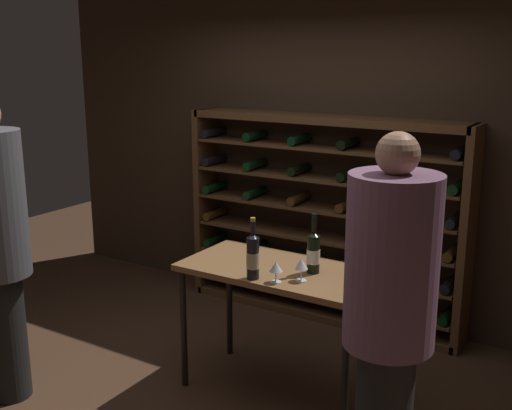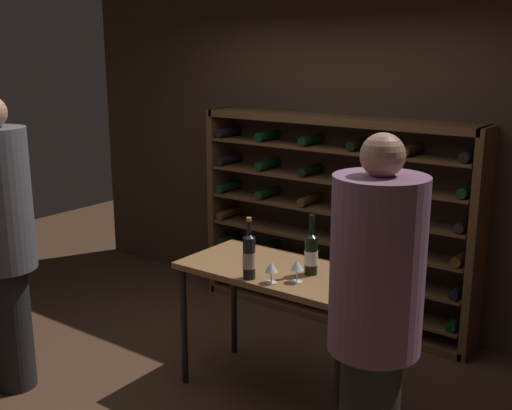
% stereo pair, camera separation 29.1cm
% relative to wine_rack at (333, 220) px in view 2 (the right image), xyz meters
% --- Properties ---
extents(ground_plane, '(9.51, 9.51, 0.00)m').
position_rel_wine_rack_xyz_m(ground_plane, '(-0.06, -1.54, -0.86)').
color(ground_plane, '#472D1E').
extents(back_wall, '(5.66, 0.10, 2.89)m').
position_rel_wine_rack_xyz_m(back_wall, '(-0.06, 0.21, 0.59)').
color(back_wall, '#3D2B1E').
rests_on(back_wall, ground).
extents(wine_rack, '(2.44, 0.32, 1.72)m').
position_rel_wine_rack_xyz_m(wine_rack, '(0.00, 0.00, 0.00)').
color(wine_rack, brown).
rests_on(wine_rack, ground).
extents(tasting_table, '(1.27, 0.65, 0.87)m').
position_rel_wine_rack_xyz_m(tasting_table, '(0.32, -1.28, -0.07)').
color(tasting_table, brown).
rests_on(tasting_table, ground).
extents(person_bystander_red_print, '(0.45, 0.45, 1.86)m').
position_rel_wine_rack_xyz_m(person_bystander_red_print, '(1.24, -1.80, 0.17)').
color(person_bystander_red_print, black).
rests_on(person_bystander_red_print, ground).
extents(person_guest_khaki, '(0.40, 0.40, 1.96)m').
position_rel_wine_rack_xyz_m(person_guest_khaki, '(-1.16, -2.26, 0.23)').
color(person_guest_khaki, black).
rests_on(person_guest_khaki, ground).
extents(wine_bottle_green_slim, '(0.08, 0.08, 0.38)m').
position_rel_wine_rack_xyz_m(wine_bottle_green_slim, '(0.54, -1.25, 0.15)').
color(wine_bottle_green_slim, black).
rests_on(wine_bottle_green_slim, tasting_table).
extents(wine_bottle_gold_foil, '(0.08, 0.08, 0.38)m').
position_rel_wine_rack_xyz_m(wine_bottle_gold_foil, '(0.28, -1.53, 0.16)').
color(wine_bottle_gold_foil, black).
rests_on(wine_bottle_gold_foil, tasting_table).
extents(wine_glass_stemmed_left, '(0.08, 0.08, 0.13)m').
position_rel_wine_rack_xyz_m(wine_glass_stemmed_left, '(0.43, -1.52, 0.11)').
color(wine_glass_stemmed_left, silver).
rests_on(wine_glass_stemmed_left, tasting_table).
extents(wine_glass_stemmed_center, '(0.08, 0.08, 0.14)m').
position_rel_wine_rack_xyz_m(wine_glass_stemmed_center, '(0.55, -1.41, 0.12)').
color(wine_glass_stemmed_center, silver).
rests_on(wine_glass_stemmed_center, tasting_table).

